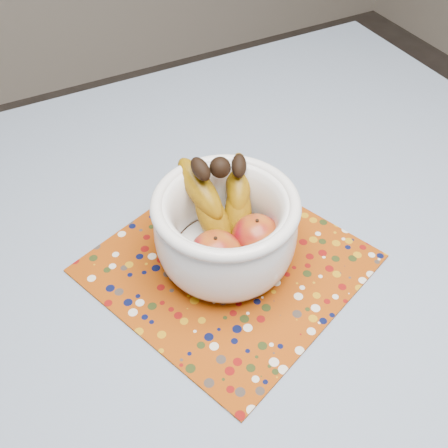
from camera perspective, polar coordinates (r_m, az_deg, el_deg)
name	(u,v)px	position (r m, az deg, el deg)	size (l,w,h in m)	color
table	(270,320)	(0.86, 5.02, -10.34)	(1.20, 1.20, 0.75)	brown
tablecloth	(273,289)	(0.79, 5.39, -7.05)	(1.32, 1.32, 0.01)	slate
placemat	(228,263)	(0.81, 0.45, -4.30)	(0.36, 0.36, 0.00)	#893607
fruit_bowl	(226,221)	(0.77, 0.27, 0.34)	(0.23, 0.23, 0.16)	white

